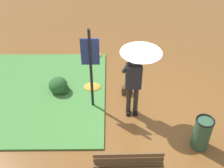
{
  "coord_description": "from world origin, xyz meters",
  "views": [
    {
      "loc": [
        -0.77,
        -5.22,
        5.26
      ],
      "look_at": [
        -0.72,
        0.33,
        0.85
      ],
      "focal_mm": 45.96,
      "sensor_mm": 36.0,
      "label": 1
    }
  ],
  "objects": [
    {
      "name": "leaf_pile_near_person",
      "position": [
        -1.29,
        1.2,
        0.05
      ],
      "size": [
        0.5,
        0.4,
        0.11
      ],
      "color": "gold",
      "rests_on": "ground_plane"
    },
    {
      "name": "person_with_umbrella",
      "position": [
        -0.13,
        0.21,
        1.55
      ],
      "size": [
        0.96,
        0.96,
        2.04
      ],
      "color": "#2D2823",
      "rests_on": "ground_plane"
    },
    {
      "name": "handbag",
      "position": [
        -0.3,
        0.96,
        0.13
      ],
      "size": [
        0.31,
        0.16,
        0.37
      ],
      "color": "#4C3323",
      "rests_on": "ground_plane"
    },
    {
      "name": "shrub_cluster",
      "position": [
        -2.2,
        1.04,
        0.22
      ],
      "size": [
        0.58,
        0.53,
        0.47
      ],
      "color": "#285628",
      "rests_on": "ground_plane"
    },
    {
      "name": "info_sign_post",
      "position": [
        -1.24,
        0.46,
        1.44
      ],
      "size": [
        0.44,
        0.07,
        2.3
      ],
      "color": "black",
      "rests_on": "ground_plane"
    },
    {
      "name": "leaf_pile_by_bench",
      "position": [
        -1.3,
        2.89,
        0.06
      ],
      "size": [
        0.54,
        0.43,
        0.12
      ],
      "color": "#C68428",
      "rests_on": "ground_plane"
    },
    {
      "name": "grass_verge",
      "position": [
        -3.32,
        0.96,
        0.03
      ],
      "size": [
        4.8,
        4.0,
        0.05
      ],
      "color": "#47843D",
      "rests_on": "ground_plane"
    },
    {
      "name": "ground_plane",
      "position": [
        0.0,
        0.0,
        0.0
      ],
      "size": [
        18.0,
        18.0,
        0.0
      ],
      "primitive_type": "plane",
      "color": "brown"
    },
    {
      "name": "trash_bin",
      "position": [
        1.28,
        -0.91,
        0.42
      ],
      "size": [
        0.42,
        0.42,
        0.83
      ],
      "color": "#2D5138",
      "rests_on": "ground_plane"
    }
  ]
}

